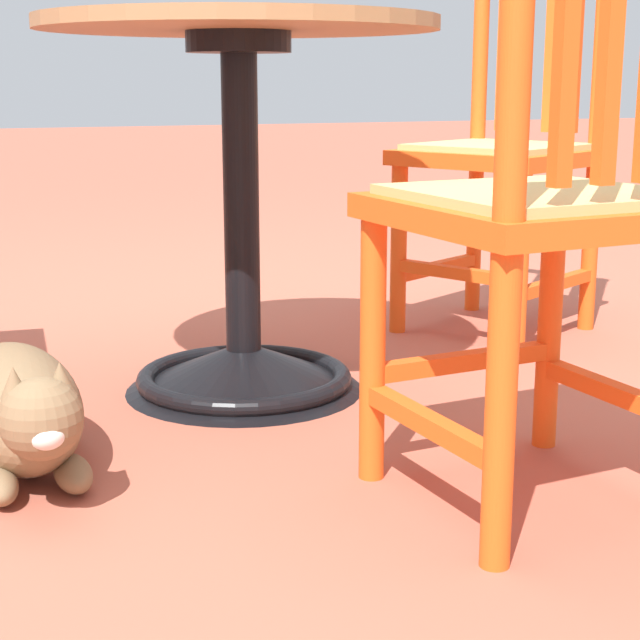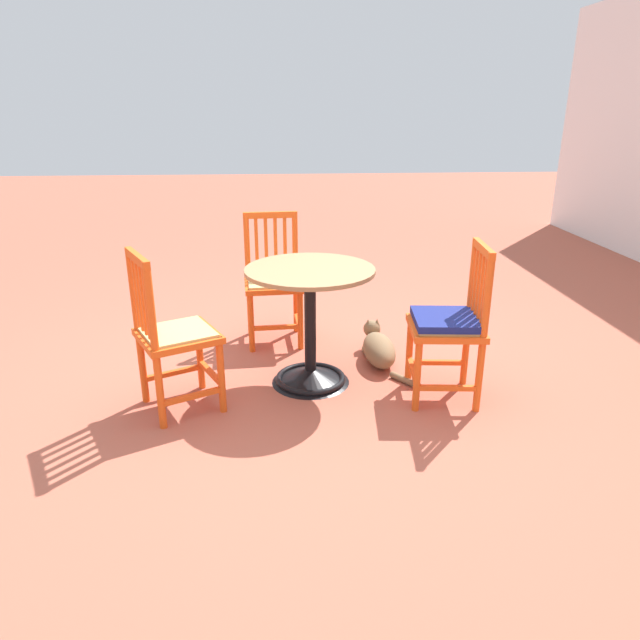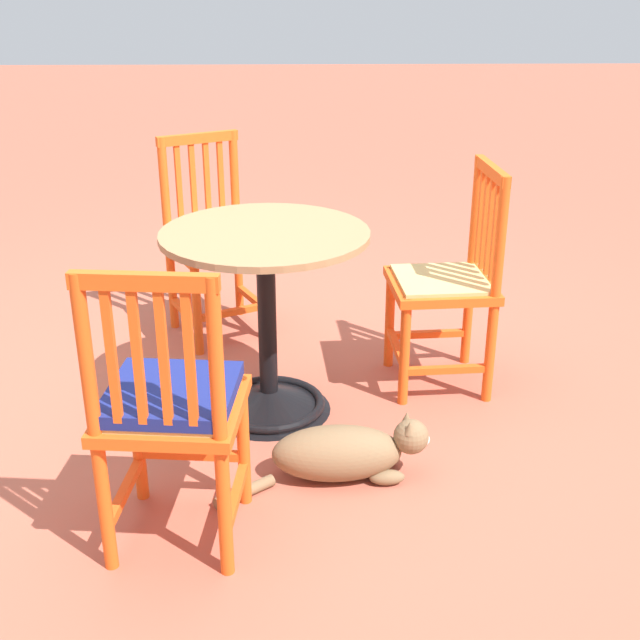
# 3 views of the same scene
# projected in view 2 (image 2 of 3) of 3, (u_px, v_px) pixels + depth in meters

# --- Properties ---
(ground_plane) EXTENTS (24.00, 24.00, 0.00)m
(ground_plane) POSITION_uv_depth(u_px,v_px,m) (302.00, 393.00, 3.43)
(ground_plane) COLOR #AD5642
(cafe_table) EXTENTS (0.76, 0.76, 0.73)m
(cafe_table) POSITION_uv_depth(u_px,v_px,m) (310.00, 339.00, 3.47)
(cafe_table) COLOR black
(cafe_table) RESTS_ON ground_plane
(orange_chair_tucked_in) EXTENTS (0.43, 0.43, 0.91)m
(orange_chair_tucked_in) POSITION_uv_depth(u_px,v_px,m) (273.00, 283.00, 4.07)
(orange_chair_tucked_in) COLOR #EA5619
(orange_chair_tucked_in) RESTS_ON ground_plane
(orange_chair_near_fence) EXTENTS (0.54, 0.54, 0.91)m
(orange_chair_near_fence) POSITION_uv_depth(u_px,v_px,m) (173.00, 337.00, 3.12)
(orange_chair_near_fence) COLOR #EA5619
(orange_chair_near_fence) RESTS_ON ground_plane
(orange_chair_facing_out) EXTENTS (0.44, 0.44, 0.91)m
(orange_chair_facing_out) POSITION_uv_depth(u_px,v_px,m) (449.00, 325.00, 3.24)
(orange_chair_facing_out) COLOR #EA5619
(orange_chair_facing_out) RESTS_ON ground_plane
(tabby_cat) EXTENTS (0.72, 0.30, 0.23)m
(tabby_cat) POSITION_uv_depth(u_px,v_px,m) (378.00, 348.00, 3.83)
(tabby_cat) COLOR brown
(tabby_cat) RESTS_ON ground_plane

